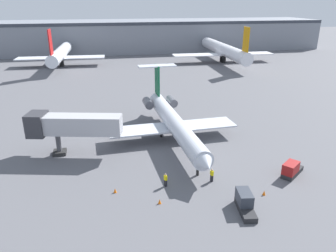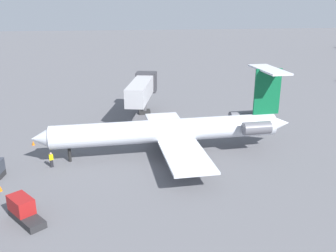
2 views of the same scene
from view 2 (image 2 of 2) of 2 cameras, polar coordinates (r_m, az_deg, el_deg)
The scene contains 9 objects.
ground_plane at distance 43.57m, azimuth -0.65°, elevation -4.55°, with size 400.00×400.00×0.10m, color #5B5B60.
regional_jet at distance 42.93m, azimuth 1.09°, elevation -0.49°, with size 20.23×30.24×9.69m.
jet_bridge at distance 57.05m, azimuth -3.96°, elevation 5.75°, with size 13.24×5.81×6.16m.
ground_crew_marshaller at distance 47.38m, azimuth -16.36°, elevation -2.22°, with size 0.40×0.47×1.69m.
ground_crew_loader at distance 42.15m, azimuth -17.43°, elevation -4.95°, with size 0.38×0.47×1.69m.
baggage_tug_trailing at distance 33.33m, azimuth -21.23°, elevation -11.95°, with size 4.03×3.54×1.90m.
traffic_cone_near at distance 39.01m, azimuth -24.30°, elevation -8.70°, with size 0.36×0.36×0.55m.
traffic_cone_mid at distance 49.40m, azimuth -19.93°, elevation -2.46°, with size 0.36×0.36×0.55m.
traffic_cone_far at distance 53.13m, azimuth -15.67°, elevation -0.56°, with size 0.36×0.36×0.55m.
Camera 2 is at (39.73, -5.21, 17.06)m, focal length 39.81 mm.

